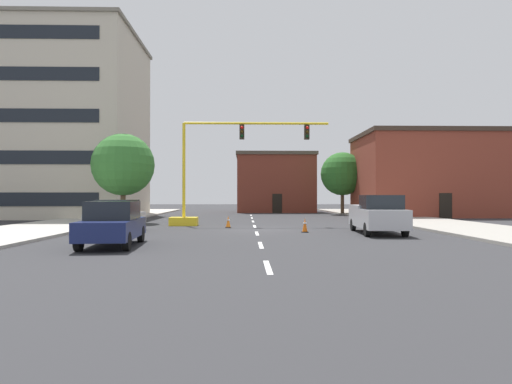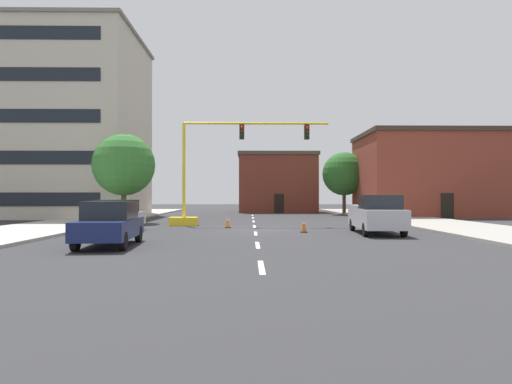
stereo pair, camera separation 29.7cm
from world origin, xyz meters
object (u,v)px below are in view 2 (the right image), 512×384
at_px(pickup_truck_silver, 376,215).
at_px(traffic_cone_roadside_a, 304,225).
at_px(sedan_silver_near_left, 116,216).
at_px(sedan_navy_mid_left, 110,223).
at_px(traffic_cone_roadside_b, 228,222).
at_px(tree_right_far, 344,174).
at_px(tree_left_near, 124,165).
at_px(traffic_signal_gantry, 205,190).

relative_size(pickup_truck_silver, traffic_cone_roadside_a, 7.07).
xyz_separation_m(sedan_silver_near_left, sedan_navy_mid_left, (1.72, -6.62, 0.00)).
bearing_deg(pickup_truck_silver, traffic_cone_roadside_b, 149.67).
relative_size(tree_right_far, sedan_silver_near_left, 1.42).
xyz_separation_m(tree_left_near, traffic_cone_roadside_a, (11.90, -8.33, -3.79)).
height_order(pickup_truck_silver, traffic_cone_roadside_b, pickup_truck_silver).
xyz_separation_m(sedan_navy_mid_left, traffic_cone_roadside_b, (4.08, 10.15, -0.53)).
height_order(traffic_signal_gantry, sedan_silver_near_left, traffic_signal_gantry).
relative_size(tree_left_near, traffic_cone_roadside_b, 8.67).
distance_m(pickup_truck_silver, traffic_cone_roadside_a, 3.79).
xyz_separation_m(pickup_truck_silver, sedan_navy_mid_left, (-11.94, -5.55, -0.09)).
distance_m(traffic_signal_gantry, tree_left_near, 6.90).
bearing_deg(traffic_cone_roadside_b, traffic_signal_gantry, 128.07).
bearing_deg(pickup_truck_silver, traffic_cone_roadside_a, 165.85).
height_order(sedan_navy_mid_left, traffic_cone_roadside_b, sedan_navy_mid_left).
distance_m(tree_left_near, tree_right_far, 23.90).
distance_m(traffic_signal_gantry, tree_right_far, 21.58).
bearing_deg(traffic_cone_roadside_b, tree_right_far, 59.67).
xyz_separation_m(tree_left_near, sedan_silver_near_left, (1.88, -8.17, -3.29)).
height_order(tree_left_near, tree_right_far, tree_right_far).
height_order(traffic_signal_gantry, tree_left_near, traffic_signal_gantry).
height_order(tree_left_near, traffic_cone_roadside_b, tree_left_near).
xyz_separation_m(sedan_navy_mid_left, traffic_cone_roadside_a, (8.31, 6.46, -0.50)).
bearing_deg(sedan_navy_mid_left, pickup_truck_silver, 24.92).
bearing_deg(tree_left_near, traffic_cone_roadside_a, -35.00).
relative_size(sedan_silver_near_left, traffic_cone_roadside_a, 5.92).
bearing_deg(sedan_navy_mid_left, tree_left_near, 103.66).
distance_m(tree_right_far, sedan_navy_mid_left, 33.32).
distance_m(tree_left_near, sedan_navy_mid_left, 15.58).
relative_size(tree_right_far, traffic_cone_roadside_b, 8.86).
height_order(tree_right_far, traffic_cone_roadside_a, tree_right_far).
bearing_deg(traffic_signal_gantry, sedan_navy_mid_left, -101.64).
height_order(tree_left_near, traffic_cone_roadside_a, tree_left_near).
height_order(pickup_truck_silver, traffic_cone_roadside_a, pickup_truck_silver).
distance_m(traffic_cone_roadside_a, traffic_cone_roadside_b, 5.61).
bearing_deg(sedan_silver_near_left, traffic_cone_roadside_b, 31.30).
bearing_deg(tree_right_far, tree_left_near, -142.37).
height_order(sedan_silver_near_left, sedan_navy_mid_left, same).
distance_m(pickup_truck_silver, traffic_cone_roadside_b, 9.13).
relative_size(traffic_signal_gantry, sedan_silver_near_left, 2.26).
relative_size(traffic_signal_gantry, traffic_cone_roadside_b, 14.16).
relative_size(tree_right_far, pickup_truck_silver, 1.19).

